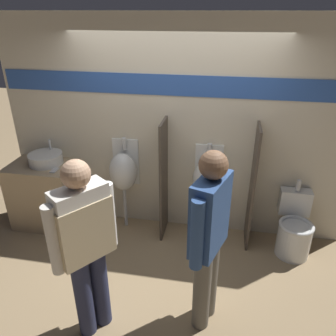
{
  "coord_description": "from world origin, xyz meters",
  "views": [
    {
      "loc": [
        0.62,
        -3.19,
        2.72
      ],
      "look_at": [
        0.0,
        0.17,
        1.05
      ],
      "focal_mm": 35.0,
      "sensor_mm": 36.0,
      "label": 1
    }
  ],
  "objects_px": {
    "person_with_lanyard": "(209,236)",
    "sink_basin": "(46,159)",
    "urinal_near_counter": "(123,171)",
    "person_in_vest": "(85,240)",
    "urinal_far": "(207,179)",
    "toilet": "(294,231)",
    "cell_phone": "(55,170)"
  },
  "relations": [
    {
      "from": "sink_basin",
      "to": "person_in_vest",
      "type": "relative_size",
      "value": 0.25
    },
    {
      "from": "cell_phone",
      "to": "urinal_far",
      "type": "xyz_separation_m",
      "value": [
        1.9,
        0.25,
        -0.07
      ]
    },
    {
      "from": "cell_phone",
      "to": "urinal_near_counter",
      "type": "relative_size",
      "value": 0.11
    },
    {
      "from": "cell_phone",
      "to": "person_in_vest",
      "type": "height_order",
      "value": "person_in_vest"
    },
    {
      "from": "person_in_vest",
      "to": "cell_phone",
      "type": "bearing_deg",
      "value": 73.45
    },
    {
      "from": "sink_basin",
      "to": "urinal_far",
      "type": "relative_size",
      "value": 0.35
    },
    {
      "from": "urinal_far",
      "to": "sink_basin",
      "type": "bearing_deg",
      "value": -177.85
    },
    {
      "from": "toilet",
      "to": "person_with_lanyard",
      "type": "height_order",
      "value": "person_with_lanyard"
    },
    {
      "from": "cell_phone",
      "to": "urinal_near_counter",
      "type": "height_order",
      "value": "urinal_near_counter"
    },
    {
      "from": "person_with_lanyard",
      "to": "sink_basin",
      "type": "bearing_deg",
      "value": 78.93
    },
    {
      "from": "person_in_vest",
      "to": "urinal_far",
      "type": "bearing_deg",
      "value": 7.96
    },
    {
      "from": "cell_phone",
      "to": "person_with_lanyard",
      "type": "bearing_deg",
      "value": -28.45
    },
    {
      "from": "cell_phone",
      "to": "urinal_near_counter",
      "type": "xyz_separation_m",
      "value": [
        0.81,
        0.25,
        -0.07
      ]
    },
    {
      "from": "toilet",
      "to": "person_with_lanyard",
      "type": "distance_m",
      "value": 1.67
    },
    {
      "from": "urinal_near_counter",
      "to": "toilet",
      "type": "xyz_separation_m",
      "value": [
        2.17,
        -0.16,
        -0.52
      ]
    },
    {
      "from": "cell_phone",
      "to": "person_in_vest",
      "type": "relative_size",
      "value": 0.08
    },
    {
      "from": "urinal_near_counter",
      "to": "toilet",
      "type": "distance_m",
      "value": 2.24
    },
    {
      "from": "person_in_vest",
      "to": "person_with_lanyard",
      "type": "bearing_deg",
      "value": -37.61
    },
    {
      "from": "toilet",
      "to": "person_in_vest",
      "type": "xyz_separation_m",
      "value": [
        -1.98,
        -1.45,
        0.7
      ]
    },
    {
      "from": "sink_basin",
      "to": "cell_phone",
      "type": "relative_size",
      "value": 3.09
    },
    {
      "from": "sink_basin",
      "to": "person_with_lanyard",
      "type": "distance_m",
      "value": 2.54
    },
    {
      "from": "cell_phone",
      "to": "urinal_far",
      "type": "distance_m",
      "value": 1.91
    },
    {
      "from": "person_in_vest",
      "to": "toilet",
      "type": "bearing_deg",
      "value": -16.76
    },
    {
      "from": "sink_basin",
      "to": "person_with_lanyard",
      "type": "height_order",
      "value": "person_with_lanyard"
    },
    {
      "from": "person_in_vest",
      "to": "person_with_lanyard",
      "type": "distance_m",
      "value": 1.03
    },
    {
      "from": "cell_phone",
      "to": "person_with_lanyard",
      "type": "relative_size",
      "value": 0.08
    },
    {
      "from": "sink_basin",
      "to": "urinal_far",
      "type": "height_order",
      "value": "urinal_far"
    },
    {
      "from": "sink_basin",
      "to": "urinal_near_counter",
      "type": "height_order",
      "value": "urinal_near_counter"
    },
    {
      "from": "sink_basin",
      "to": "toilet",
      "type": "distance_m",
      "value": 3.25
    },
    {
      "from": "person_with_lanyard",
      "to": "urinal_near_counter",
      "type": "bearing_deg",
      "value": 60.22
    },
    {
      "from": "urinal_near_counter",
      "to": "toilet",
      "type": "bearing_deg",
      "value": -4.27
    },
    {
      "from": "sink_basin",
      "to": "urinal_near_counter",
      "type": "relative_size",
      "value": 0.35
    }
  ]
}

